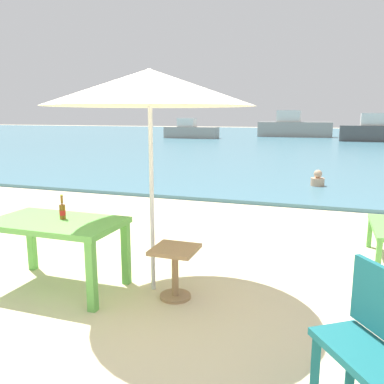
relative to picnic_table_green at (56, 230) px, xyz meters
The scene contains 10 objects.
ground_plane 1.37m from the picnic_table_green, 12.41° to the right, with size 120.00×120.00×0.00m, color beige.
sea_water 29.77m from the picnic_table_green, 87.74° to the left, with size 120.00×50.00×0.08m, color teal.
picnic_table_green is the anchor object (origin of this frame).
beer_bottle_amber 0.22m from the picnic_table_green, 60.15° to the left, with size 0.07×0.07×0.26m.
patio_umbrella 1.79m from the picnic_table_green, 16.98° to the left, with size 2.10×2.10×2.30m.
side_table_wood 1.33m from the picnic_table_green, ahead, with size 0.44×0.44×0.54m.
swimmer_person 7.55m from the picnic_table_green, 70.93° to the left, with size 0.34×0.34×0.41m.
boat_tanker 27.41m from the picnic_table_green, 106.20° to the left, with size 4.22×1.15×1.53m.
boat_sailboat 27.26m from the picnic_table_green, 77.62° to the left, with size 5.24×1.43×1.90m.
boat_barge 30.94m from the picnic_table_green, 90.36° to the left, with size 5.92×1.62×2.15m.
Camera 1 is at (1.52, -3.13, 1.85)m, focal length 37.32 mm.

